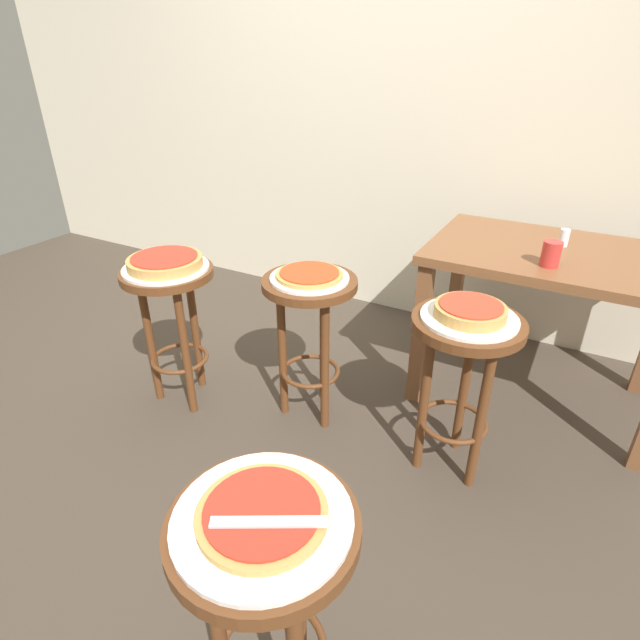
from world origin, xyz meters
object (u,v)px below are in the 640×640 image
(pizza_middle, at_px, (165,262))
(serving_plate_rear, at_px, (310,278))
(serving_plate_middle, at_px, (166,268))
(stool_leftside, at_px, (462,361))
(stool_middle, at_px, (172,305))
(stool_foreground, at_px, (267,577))
(pizza_leftside, at_px, (470,311))
(stool_rear, at_px, (310,317))
(cup_near_edge, at_px, (551,254))
(serving_plate_leftside, at_px, (469,318))
(condiment_shaker, at_px, (564,238))
(pizza_server_knife, at_px, (269,522))
(pizza_rear, at_px, (309,274))
(serving_plate_foreground, at_px, (263,519))
(dining_table, at_px, (553,277))
(pizza_foreground, at_px, (262,513))

(pizza_middle, distance_m, serving_plate_rear, 0.61)
(serving_plate_middle, distance_m, stool_leftside, 1.25)
(stool_middle, distance_m, pizza_middle, 0.20)
(stool_foreground, xyz_separation_m, pizza_leftside, (0.14, 1.03, 0.20))
(stool_rear, distance_m, cup_near_edge, 0.97)
(serving_plate_leftside, xyz_separation_m, condiment_shaker, (0.20, 0.72, 0.10))
(stool_leftside, bearing_deg, pizza_leftside, -90.00)
(serving_plate_rear, relative_size, pizza_server_knife, 1.45)
(pizza_leftside, bearing_deg, serving_plate_middle, -172.27)
(pizza_leftside, height_order, stool_rear, pizza_leftside)
(pizza_leftside, bearing_deg, pizza_rear, 177.05)
(serving_plate_foreground, height_order, pizza_server_knife, pizza_server_knife)
(serving_plate_foreground, xyz_separation_m, pizza_server_knife, (0.03, -0.02, 0.03))
(stool_leftside, height_order, serving_plate_rear, serving_plate_rear)
(serving_plate_leftside, bearing_deg, pizza_server_knife, -95.83)
(dining_table, bearing_deg, pizza_leftside, -106.94)
(dining_table, relative_size, pizza_server_knife, 4.66)
(dining_table, height_order, cup_near_edge, cup_near_edge)
(pizza_foreground, relative_size, serving_plate_rear, 0.81)
(stool_leftside, relative_size, stool_rear, 1.00)
(stool_middle, relative_size, cup_near_edge, 6.64)
(pizza_foreground, xyz_separation_m, pizza_rear, (-0.51, 1.06, 0.00))
(condiment_shaker, bearing_deg, cup_near_edge, -94.38)
(condiment_shaker, bearing_deg, serving_plate_foreground, -100.96)
(pizza_leftside, height_order, pizza_server_knife, pizza_leftside)
(pizza_rear, height_order, condiment_shaker, condiment_shaker)
(stool_foreground, distance_m, pizza_middle, 1.40)
(serving_plate_foreground, xyz_separation_m, condiment_shaker, (0.34, 1.75, 0.10))
(serving_plate_middle, height_order, pizza_middle, pizza_middle)
(pizza_rear, bearing_deg, pizza_leftside, -2.95)
(serving_plate_middle, height_order, serving_plate_rear, same)
(stool_foreground, height_order, condiment_shaker, condiment_shaker)
(pizza_foreground, xyz_separation_m, pizza_server_knife, (0.03, -0.02, 0.01))
(serving_plate_foreground, height_order, pizza_rear, pizza_rear)
(pizza_leftside, height_order, serving_plate_rear, pizza_leftside)
(stool_foreground, bearing_deg, stool_rear, 115.58)
(serving_plate_rear, bearing_deg, stool_rear, 0.00)
(pizza_rear, xyz_separation_m, cup_near_edge, (0.83, 0.42, 0.10))
(stool_foreground, bearing_deg, dining_table, 78.72)
(serving_plate_foreground, relative_size, stool_rear, 0.54)
(stool_foreground, height_order, pizza_server_knife, pizza_server_knife)
(pizza_foreground, relative_size, stool_leftside, 0.39)
(pizza_leftside, distance_m, pizza_rear, 0.65)
(serving_plate_middle, bearing_deg, stool_leftside, 7.73)
(pizza_foreground, bearing_deg, condiment_shaker, 79.04)
(pizza_server_knife, bearing_deg, pizza_leftside, 54.80)
(stool_rear, distance_m, dining_table, 1.05)
(serving_plate_rear, relative_size, dining_table, 0.31)
(stool_leftside, height_order, pizza_server_knife, pizza_server_knife)
(stool_leftside, relative_size, serving_plate_rear, 2.06)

